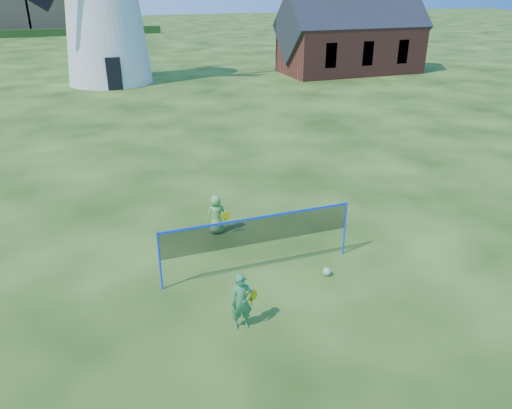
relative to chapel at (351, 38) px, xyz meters
The scene contains 6 objects.
ground 31.57m from the chapel, 124.25° to the right, with size 220.00×220.00×0.00m, color black.
chapel is the anchor object (origin of this frame).
badminton_net 31.76m from the chapel, 124.00° to the right, with size 5.05×0.05×1.55m.
player_girl 34.11m from the chapel, 123.65° to the right, with size 0.67×0.37×1.30m.
player_boy 30.08m from the chapel, 127.24° to the right, with size 0.65×0.43×1.19m.
play_ball 31.70m from the chapel, 120.79° to the right, with size 0.22×0.22×0.22m, color green.
Camera 1 is at (-3.83, -10.55, 6.85)m, focal length 34.39 mm.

